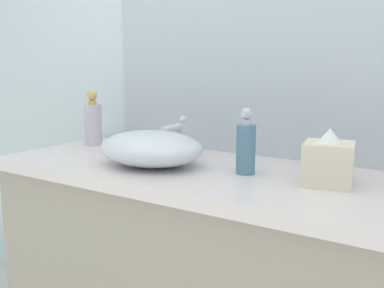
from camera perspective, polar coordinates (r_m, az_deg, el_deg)
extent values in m
cube|color=silver|center=(1.65, 10.10, 12.02)|extent=(6.00, 0.06, 2.60)
cube|color=silver|center=(1.38, 5.26, -4.55)|extent=(1.71, 0.58, 0.04)
ellipsoid|color=silver|center=(1.46, -5.47, -0.56)|extent=(0.37, 0.30, 0.12)
cylinder|color=silver|center=(1.60, -1.48, 0.56)|extent=(0.03, 0.03, 0.13)
cylinder|color=silver|center=(1.54, -2.68, 2.15)|extent=(0.02, 0.11, 0.02)
sphere|color=silver|center=(1.60, -1.16, 3.29)|extent=(0.03, 0.03, 0.03)
cylinder|color=silver|center=(1.89, -12.98, 2.51)|extent=(0.08, 0.08, 0.17)
cylinder|color=gold|center=(1.88, -13.09, 5.41)|extent=(0.03, 0.03, 0.02)
sphere|color=#CEB053|center=(1.88, -13.13, 6.35)|extent=(0.04, 0.04, 0.04)
cylinder|color=#D7A953|center=(1.87, -13.37, 6.32)|extent=(0.02, 0.02, 0.02)
cylinder|color=slate|center=(1.34, 7.15, -0.72)|extent=(0.06, 0.06, 0.15)
cylinder|color=silver|center=(1.33, 7.23, 2.92)|extent=(0.03, 0.03, 0.02)
sphere|color=silver|center=(1.32, 7.26, 4.06)|extent=(0.04, 0.04, 0.04)
cylinder|color=silver|center=(1.32, 7.05, 4.02)|extent=(0.02, 0.02, 0.02)
cube|color=beige|center=(1.27, 17.64, -2.49)|extent=(0.16, 0.16, 0.12)
cone|color=white|center=(1.25, 17.83, 1.00)|extent=(0.07, 0.07, 0.04)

